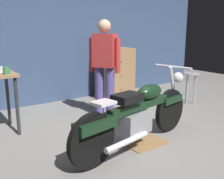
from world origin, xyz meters
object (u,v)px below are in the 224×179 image
object	(u,v)px
mug_white_ceramic	(1,70)
mug_green_speckled	(6,71)
motorcycle	(138,114)
shop_stool	(191,80)
person_standing	(105,64)
wooden_dresser	(115,73)

from	to	relation	value
mug_white_ceramic	mug_green_speckled	size ratio (longest dim) A/B	0.92
motorcycle	mug_white_ceramic	size ratio (longest dim) A/B	19.59
motorcycle	shop_stool	xyz separation A→B (m)	(2.20, 0.93, 0.05)
shop_stool	mug_green_speckled	xyz separation A→B (m)	(-3.48, 0.41, 0.46)
person_standing	shop_stool	world-z (taller)	person_standing
motorcycle	person_standing	distance (m)	1.39
shop_stool	wooden_dresser	xyz separation A→B (m)	(-0.99, 1.29, 0.05)
wooden_dresser	mug_green_speckled	world-z (taller)	wooden_dresser
motorcycle	shop_stool	distance (m)	2.38
motorcycle	person_standing	world-z (taller)	person_standing
mug_white_ceramic	mug_green_speckled	bearing A→B (deg)	-78.70
motorcycle	mug_white_ceramic	distance (m)	2.05
wooden_dresser	mug_white_ceramic	xyz separation A→B (m)	(-2.52, -0.72, 0.40)
shop_stool	person_standing	bearing A→B (deg)	169.54
motorcycle	shop_stool	world-z (taller)	motorcycle
motorcycle	shop_stool	bearing A→B (deg)	12.34
shop_stool	wooden_dresser	bearing A→B (deg)	127.55
shop_stool	mug_white_ceramic	distance (m)	3.58
motorcycle	wooden_dresser	world-z (taller)	wooden_dresser
motorcycle	wooden_dresser	distance (m)	2.52
wooden_dresser	mug_white_ceramic	bearing A→B (deg)	-164.01
mug_white_ceramic	shop_stool	bearing A→B (deg)	-9.17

